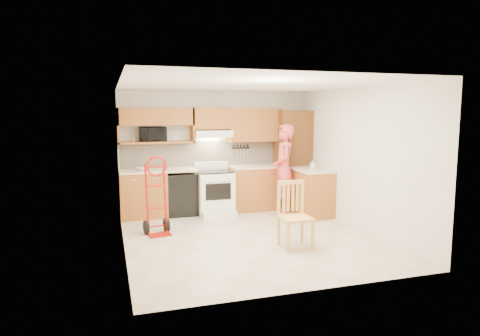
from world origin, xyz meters
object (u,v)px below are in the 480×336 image
hand_truck (157,200)px  dining_chair (296,216)px  person (284,170)px  microwave (153,134)px  range (215,189)px

hand_truck → dining_chair: (1.91, -1.37, -0.10)m
person → hand_truck: bearing=-58.2°
microwave → hand_truck: 1.79m
microwave → person: size_ratio=0.28×
microwave → person: bearing=-17.0°
hand_truck → dining_chair: bearing=-45.5°
microwave → range: (1.18, -0.37, -1.11)m
range → person: size_ratio=0.57×
range → microwave: bearing=162.5°
hand_truck → dining_chair: 2.36m
person → hand_truck: size_ratio=1.52×
range → hand_truck: bearing=-139.5°
microwave → dining_chair: size_ratio=0.51×
range → dining_chair: (0.64, -2.46, -0.02)m
microwave → person: person is taller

